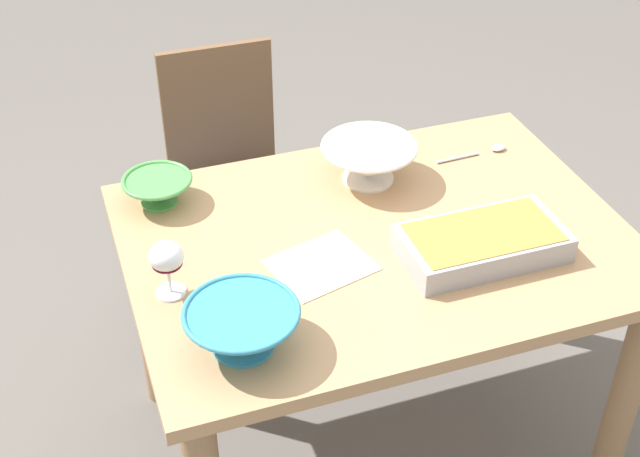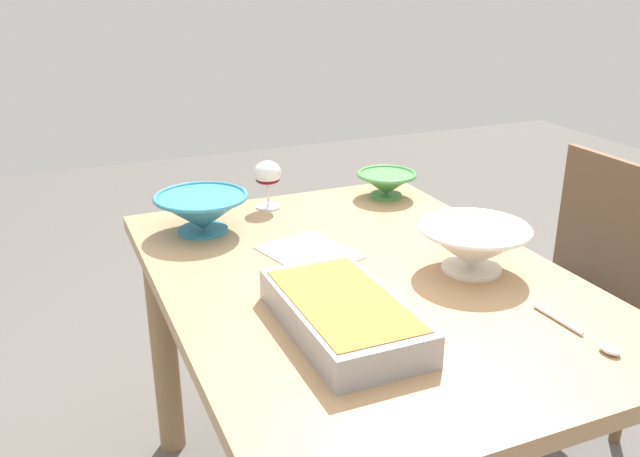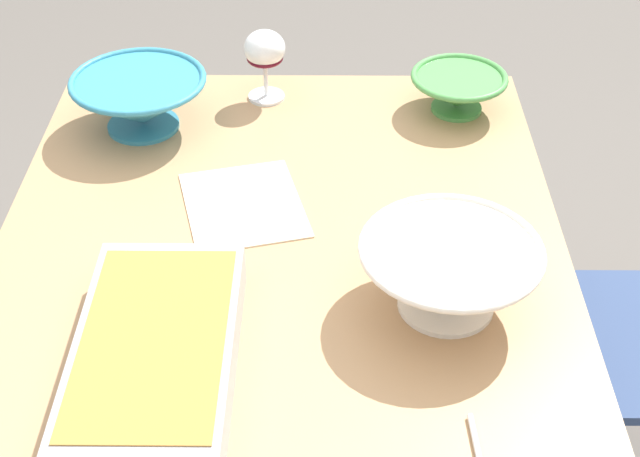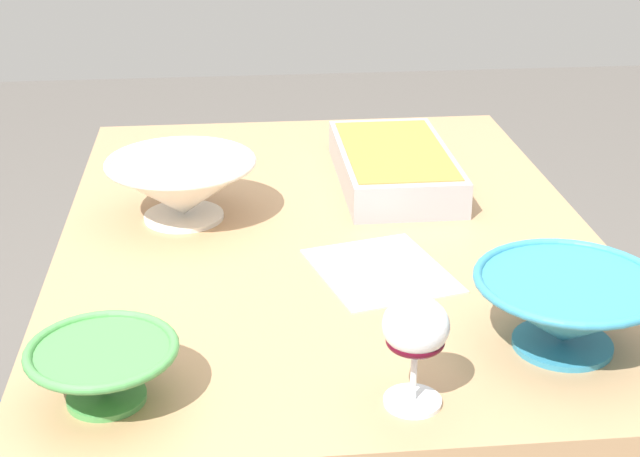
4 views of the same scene
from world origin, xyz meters
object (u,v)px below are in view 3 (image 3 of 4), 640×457
object	(u,v)px
serving_bowl	(140,100)
mixing_bowl	(449,274)
small_bowl	(458,90)
dining_table	(280,336)
casserole_dish	(156,353)
napkin	(244,205)
wine_glass	(265,53)

from	to	relation	value
serving_bowl	mixing_bowl	bearing A→B (deg)	-133.54
small_bowl	dining_table	bearing A→B (deg)	146.40
casserole_dish	mixing_bowl	xyz separation A→B (m)	(0.14, -0.40, 0.02)
mixing_bowl	napkin	distance (m)	0.40
mixing_bowl	napkin	xyz separation A→B (m)	(0.24, 0.31, -0.06)
small_bowl	casserole_dish	bearing A→B (deg)	145.73
dining_table	serving_bowl	world-z (taller)	serving_bowl
casserole_dish	napkin	world-z (taller)	casserole_dish
mixing_bowl	small_bowl	size ratio (longest dim) A/B	1.42
small_bowl	serving_bowl	distance (m)	0.60
wine_glass	serving_bowl	xyz separation A→B (m)	(-0.11, 0.23, -0.04)
wine_glass	casserole_dish	distance (m)	0.75
wine_glass	napkin	distance (m)	0.37
serving_bowl	casserole_dish	bearing A→B (deg)	-169.21
dining_table	mixing_bowl	distance (m)	0.32
small_bowl	wine_glass	bearing A→B (deg)	83.20
wine_glass	serving_bowl	distance (m)	0.25
casserole_dish	serving_bowl	world-z (taller)	serving_bowl
serving_bowl	napkin	size ratio (longest dim) A/B	1.11
dining_table	small_bowl	world-z (taller)	small_bowl
wine_glass	napkin	size ratio (longest dim) A/B	0.63
dining_table	wine_glass	distance (m)	0.58
napkin	casserole_dish	bearing A→B (deg)	167.28
serving_bowl	dining_table	bearing A→B (deg)	-147.14
mixing_bowl	casserole_dish	bearing A→B (deg)	108.99
napkin	serving_bowl	bearing A→B (deg)	39.71
dining_table	mixing_bowl	size ratio (longest dim) A/B	4.77
napkin	dining_table	bearing A→B (deg)	-159.26
dining_table	casserole_dish	size ratio (longest dim) A/B	3.17
casserole_dish	mixing_bowl	size ratio (longest dim) A/B	1.50
wine_glass	small_bowl	world-z (taller)	wine_glass
dining_table	small_bowl	size ratio (longest dim) A/B	6.76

